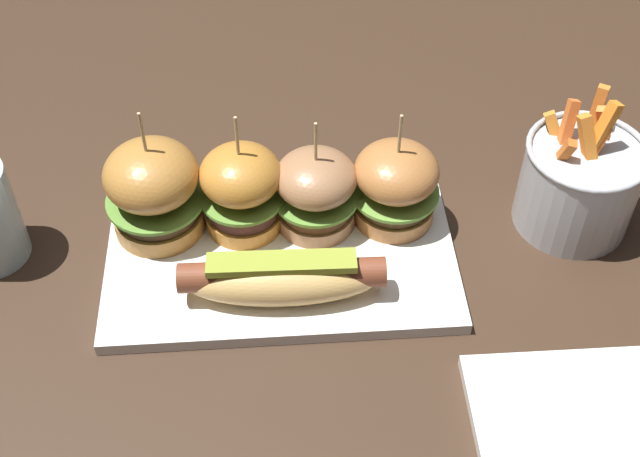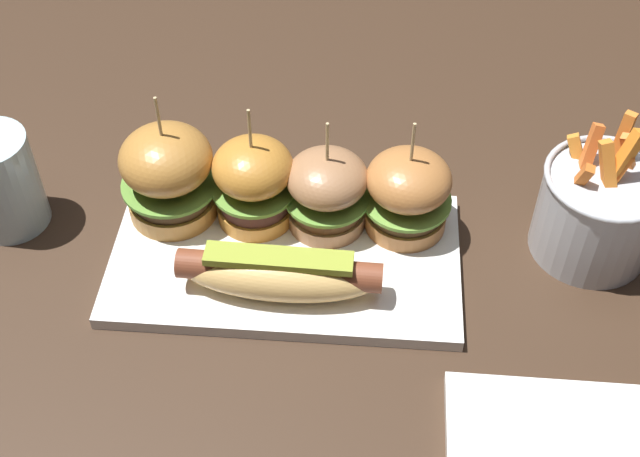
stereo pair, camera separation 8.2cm
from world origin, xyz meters
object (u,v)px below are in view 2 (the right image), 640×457
hot_dog (281,273)px  slider_far_left (168,173)px  platter_main (286,259)px  slider_center_left (254,182)px  slider_center_right (327,191)px  fries_bucket (598,210)px  water_glass (0,182)px  slider_far_right (408,192)px

hot_dog → slider_far_left: (-0.12, 0.10, 0.03)m
platter_main → hot_dog: bearing=-88.2°
platter_main → slider_center_left: (-0.04, 0.05, 0.06)m
slider_center_right → hot_dog: bearing=-111.0°
slider_far_left → slider_center_left: bearing=-0.8°
hot_dog → fries_bucket: fries_bucket is taller
slider_center_right → water_glass: size_ratio=1.19×
slider_center_right → water_glass: bearing=-178.4°
hot_dog → water_glass: water_glass is taller
slider_far_right → fries_bucket: size_ratio=0.89×
hot_dog → slider_far_left: bearing=141.3°
platter_main → water_glass: (-0.30, 0.04, 0.05)m
slider_far_left → slider_center_left: 0.09m
slider_far_right → hot_dog: bearing=-140.1°
slider_center_left → fries_bucket: slider_center_left is taller
platter_main → fries_bucket: (0.31, 0.05, 0.05)m
slider_far_left → water_glass: slider_far_left is taller
slider_center_right → slider_far_right: bearing=1.8°
slider_far_left → slider_far_right: (0.24, -0.00, -0.01)m
slider_far_left → fries_bucket: (0.43, -0.01, -0.01)m
slider_center_right → slider_far_right: size_ratio=0.98×
slider_far_right → water_glass: (-0.42, -0.01, -0.00)m
slider_center_left → water_glass: slider_center_left is taller
slider_center_right → slider_far_right: slider_far_right is taller
water_glass → slider_center_left: bearing=2.6°
hot_dog → slider_far_right: (0.12, 0.10, 0.02)m
slider_center_left → slider_far_right: size_ratio=1.05×
platter_main → slider_center_right: bearing=52.0°
hot_dog → slider_far_right: bearing=39.9°
hot_dog → slider_center_right: bearing=69.0°
slider_far_right → slider_far_left: bearing=179.7°
slider_far_right → water_glass: 0.42m
slider_center_left → slider_center_right: (0.07, -0.00, -0.00)m
slider_center_left → fries_bucket: size_ratio=0.94×
platter_main → water_glass: water_glass is taller
slider_center_left → water_glass: size_ratio=1.28×
hot_dog → water_glass: (-0.30, 0.09, 0.02)m
slider_center_left → hot_dog: bearing=-69.2°
slider_center_left → slider_far_left: bearing=179.2°
platter_main → slider_far_right: 0.14m
slider_far_left → slider_center_left: (0.09, -0.00, -0.00)m
hot_dog → fries_bucket: bearing=17.1°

